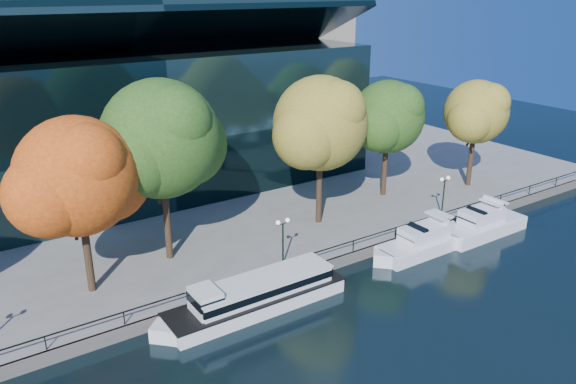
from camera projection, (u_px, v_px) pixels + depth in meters
ground at (330, 294)px, 43.46m from camera, size 160.00×160.00×0.00m
promenade at (155, 168)px, 71.63m from camera, size 90.00×67.08×1.00m
railing at (306, 256)px, 45.32m from camera, size 88.20×0.08×0.99m
convention_building at (131, 117)px, 63.19m from camera, size 50.00×24.57×21.43m
tour_boat at (253, 295)px, 40.94m from camera, size 15.27×3.41×2.90m
cruiser_near at (424, 241)px, 50.01m from camera, size 11.35×2.92×3.29m
cruiser_far at (480, 225)px, 53.18m from camera, size 10.69×2.96×3.49m
tree_1 at (80, 178)px, 39.06m from camera, size 10.60×8.69×13.26m
tree_2 at (163, 141)px, 43.67m from camera, size 11.73×9.62×14.96m
tree_3 at (322, 125)px, 50.98m from camera, size 10.85×8.90×14.04m
tree_4 at (389, 118)px, 58.36m from camera, size 9.51×7.80×12.43m
tree_5 at (477, 113)px, 61.38m from camera, size 8.72×7.15×11.95m
lamp_1 at (283, 231)px, 44.86m from camera, size 1.26×0.36×4.03m
lamp_2 at (444, 187)px, 54.71m from camera, size 1.26×0.36×4.03m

